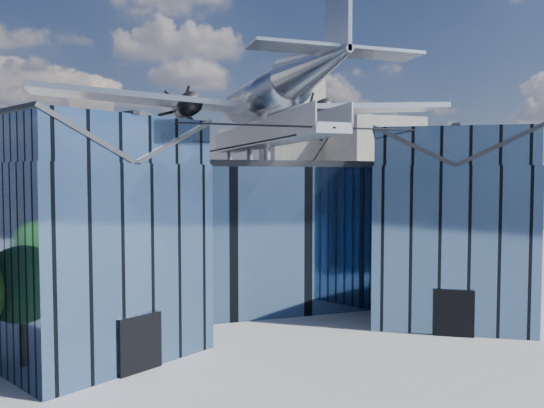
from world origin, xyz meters
name	(u,v)px	position (x,y,z in m)	size (l,w,h in m)	color
ground_plane	(283,328)	(0.00, 0.00, 0.00)	(120.00, 120.00, 0.00)	gray
museum	(255,225)	(0.00, 5.82, 5.54)	(32.88, 24.50, 17.60)	#476791
bg_towers	(179,169)	(1.45, 50.49, 10.01)	(77.00, 24.50, 26.00)	gray
tree_side_e	(450,242)	(19.28, 10.26, 3.10)	(3.23, 3.23, 4.59)	#342314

